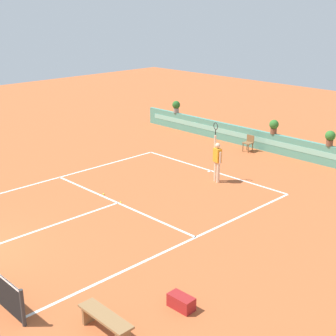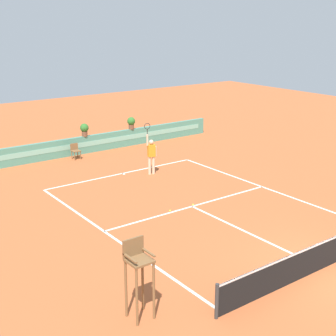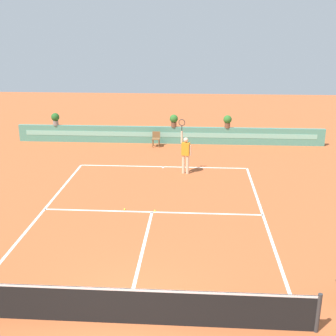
{
  "view_description": "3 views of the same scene",
  "coord_description": "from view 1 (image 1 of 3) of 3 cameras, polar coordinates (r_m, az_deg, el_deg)",
  "views": [
    {
      "loc": [
        13.95,
        -4.48,
        7.38
      ],
      "look_at": [
        0.45,
        8.68,
        1.0
      ],
      "focal_mm": 52.49,
      "sensor_mm": 36.0,
      "label": 1
    },
    {
      "loc": [
        -11.82,
        -7.96,
        7.39
      ],
      "look_at": [
        0.45,
        8.68,
        1.0
      ],
      "focal_mm": 52.02,
      "sensor_mm": 36.0,
      "label": 2
    },
    {
      "loc": [
        1.58,
        -8.48,
        6.67
      ],
      "look_at": [
        0.45,
        8.68,
        1.0
      ],
      "focal_mm": 46.54,
      "sensor_mm": 36.0,
      "label": 3
    }
  ],
  "objects": [
    {
      "name": "tennis_player",
      "position": [
        21.06,
        5.73,
        1.1
      ],
      "size": [
        0.6,
        0.31,
        2.58
      ],
      "color": "beige",
      "rests_on": "ground"
    },
    {
      "name": "potted_plant_far_left",
      "position": [
        29.99,
        0.96,
        7.22
      ],
      "size": [
        0.48,
        0.48,
        0.72
      ],
      "color": "gray",
      "rests_on": "back_wall_barrier"
    },
    {
      "name": "court_lines",
      "position": [
        19.35,
        -5.11,
        -3.79
      ],
      "size": [
        8.32,
        11.94,
        0.01
      ],
      "color": "white",
      "rests_on": "ground"
    },
    {
      "name": "bench_courtside",
      "position": [
        12.02,
        -7.28,
        -17.1
      ],
      "size": [
        1.6,
        0.44,
        0.51
      ],
      "color": "olive",
      "rests_on": "ground"
    },
    {
      "name": "ball_kid_chair",
      "position": [
        25.84,
        9.36,
        2.95
      ],
      "size": [
        0.44,
        0.44,
        0.85
      ],
      "color": "brown",
      "rests_on": "ground"
    },
    {
      "name": "potted_plant_right",
      "position": [
        24.14,
        18.31,
        3.42
      ],
      "size": [
        0.48,
        0.48,
        0.72
      ],
      "color": "brown",
      "rests_on": "back_wall_barrier"
    },
    {
      "name": "potted_plant_centre",
      "position": [
        25.65,
        12.2,
        4.82
      ],
      "size": [
        0.48,
        0.48,
        0.72
      ],
      "color": "brown",
      "rests_on": "back_wall_barrier"
    },
    {
      "name": "tennis_ball_mid_court",
      "position": [
        20.0,
        -7.49,
        -3.03
      ],
      "size": [
        0.07,
        0.07,
        0.07
      ],
      "primitive_type": "sphere",
      "color": "#CCE033",
      "rests_on": "ground"
    },
    {
      "name": "gear_bag",
      "position": [
        12.88,
        1.55,
        -15.3
      ],
      "size": [
        0.71,
        0.38,
        0.36
      ],
      "primitive_type": "cube",
      "rotation": [
        0.0,
        0.0,
        0.03
      ],
      "color": "maroon",
      "rests_on": "ground"
    },
    {
      "name": "back_wall_barrier",
      "position": [
        26.03,
        11.55,
        2.98
      ],
      "size": [
        18.0,
        0.21,
        1.0
      ],
      "color": "#4C8E7A",
      "rests_on": "ground"
    },
    {
      "name": "tennis_ball_near_baseline",
      "position": [
        19.12,
        -5.52,
        -3.99
      ],
      "size": [
        0.07,
        0.07,
        0.07
      ],
      "primitive_type": "sphere",
      "color": "#CCE033",
      "rests_on": "ground"
    },
    {
      "name": "ground_plane",
      "position": [
        18.95,
        -6.79,
        -4.37
      ],
      "size": [
        60.0,
        60.0,
        0.0
      ],
      "primitive_type": "plane",
      "color": "#B2562D"
    }
  ]
}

